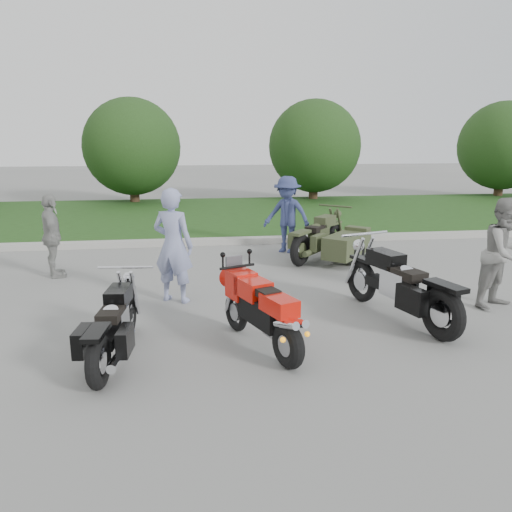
{
  "coord_description": "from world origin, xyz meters",
  "views": [
    {
      "loc": [
        -0.95,
        -6.01,
        2.61
      ],
      "look_at": [
        0.05,
        1.38,
        0.8
      ],
      "focal_mm": 35.0,
      "sensor_mm": 36.0,
      "label": 1
    }
  ],
  "objects": [
    {
      "name": "ground",
      "position": [
        0.0,
        0.0,
        0.0
      ],
      "size": [
        80.0,
        80.0,
        0.0
      ],
      "primitive_type": "plane",
      "color": "gray",
      "rests_on": "ground"
    },
    {
      "name": "curb",
      "position": [
        0.0,
        6.0,
        0.07
      ],
      "size": [
        60.0,
        0.3,
        0.15
      ],
      "primitive_type": "cube",
      "color": "#A5A39B",
      "rests_on": "ground"
    },
    {
      "name": "grass_strip",
      "position": [
        0.0,
        10.15,
        0.07
      ],
      "size": [
        60.0,
        8.0,
        0.14
      ],
      "primitive_type": "cube",
      "color": "#2B5D1F",
      "rests_on": "ground"
    },
    {
      "name": "tree_mid_left",
      "position": [
        -3.0,
        13.5,
        2.19
      ],
      "size": [
        3.6,
        3.6,
        4.0
      ],
      "color": "#3F2B1C",
      "rests_on": "ground"
    },
    {
      "name": "tree_mid_right",
      "position": [
        4.0,
        13.5,
        2.19
      ],
      "size": [
        3.6,
        3.6,
        4.0
      ],
      "color": "#3F2B1C",
      "rests_on": "ground"
    },
    {
      "name": "tree_far_right",
      "position": [
        12.0,
        13.5,
        2.19
      ],
      "size": [
        3.6,
        3.6,
        4.0
      ],
      "color": "#3F2B1C",
      "rests_on": "ground"
    },
    {
      "name": "sportbike_red",
      "position": [
        -0.11,
        -0.26,
        0.52
      ],
      "size": [
        0.83,
        1.77,
        0.88
      ],
      "rotation": [
        0.0,
        0.0,
        0.38
      ],
      "color": "black",
      "rests_on": "ground"
    },
    {
      "name": "cruiser_left",
      "position": [
        -1.87,
        -0.37,
        0.41
      ],
      "size": [
        0.42,
        2.06,
        0.79
      ],
      "rotation": [
        0.0,
        0.0,
        -0.1
      ],
      "color": "black",
      "rests_on": "ground"
    },
    {
      "name": "cruiser_right",
      "position": [
        2.04,
        0.43,
        0.48
      ],
      "size": [
        0.92,
        2.39,
        0.94
      ],
      "rotation": [
        0.0,
        0.0,
        0.29
      ],
      "color": "black",
      "rests_on": "ground"
    },
    {
      "name": "cruiser_sidecar",
      "position": [
        2.05,
        3.94,
        0.42
      ],
      "size": [
        1.93,
        2.11,
        0.89
      ],
      "rotation": [
        0.0,
        0.0,
        -0.72
      ],
      "color": "black",
      "rests_on": "ground"
    },
    {
      "name": "person_stripe",
      "position": [
        -1.22,
        1.78,
        0.92
      ],
      "size": [
        0.79,
        0.69,
        1.83
      ],
      "primitive_type": "imported",
      "rotation": [
        0.0,
        0.0,
        2.68
      ],
      "color": "#8C94BF",
      "rests_on": "ground"
    },
    {
      "name": "person_grey",
      "position": [
        3.81,
        0.83,
        0.85
      ],
      "size": [
        1.03,
        0.94,
        1.7
      ],
      "primitive_type": "imported",
      "rotation": [
        0.0,
        0.0,
        0.45
      ],
      "color": "gray",
      "rests_on": "ground"
    },
    {
      "name": "person_denim",
      "position": [
        1.24,
        4.96,
        0.87
      ],
      "size": [
        1.29,
        1.15,
        1.73
      ],
      "primitive_type": "imported",
      "rotation": [
        0.0,
        0.0,
        -0.58
      ],
      "color": "navy",
      "rests_on": "ground"
    },
    {
      "name": "person_back",
      "position": [
        -3.5,
        3.51,
        0.78
      ],
      "size": [
        0.66,
        0.99,
        1.57
      ],
      "primitive_type": "imported",
      "rotation": [
        0.0,
        0.0,
        1.9
      ],
      "color": "gray",
      "rests_on": "ground"
    }
  ]
}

